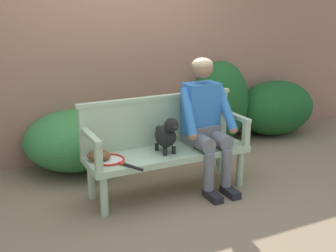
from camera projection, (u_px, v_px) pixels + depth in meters
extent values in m
plane|color=#7A664C|center=(168.00, 191.00, 4.32)|extent=(40.00, 40.00, 0.00)
cube|color=#936651|center=(115.00, 55.00, 5.23)|extent=(8.00, 0.30, 2.37)
ellipsoid|color=#194C1E|center=(275.00, 108.00, 6.03)|extent=(1.17, 0.81, 0.76)
ellipsoid|color=#337538|center=(76.00, 139.00, 4.85)|extent=(1.16, 1.11, 0.66)
ellipsoid|color=#194C1E|center=(220.00, 102.00, 5.69)|extent=(0.76, 0.70, 1.08)
cube|color=#9EB793|center=(168.00, 154.00, 4.20)|extent=(1.60, 0.51, 0.06)
cylinder|color=#9EB793|center=(104.00, 196.00, 3.79)|extent=(0.07, 0.07, 0.37)
cylinder|color=#9EB793|center=(240.00, 168.00, 4.40)|extent=(0.07, 0.07, 0.37)
cylinder|color=#9EB793|center=(91.00, 180.00, 4.12)|extent=(0.07, 0.07, 0.37)
cylinder|color=#9EB793|center=(219.00, 156.00, 4.74)|extent=(0.07, 0.07, 0.37)
cube|color=#9EB793|center=(158.00, 122.00, 4.32)|extent=(1.60, 0.05, 0.46)
cube|color=#9EB793|center=(158.00, 98.00, 4.25)|extent=(1.64, 0.06, 0.04)
cube|color=#9EB793|center=(98.00, 159.00, 3.65)|extent=(0.06, 0.06, 0.24)
cube|color=#9EB793|center=(90.00, 136.00, 3.80)|extent=(0.06, 0.51, 0.04)
cube|color=#9EB793|center=(246.00, 134.00, 4.30)|extent=(0.06, 0.06, 0.24)
cube|color=#9EB793|center=(234.00, 116.00, 4.44)|extent=(0.06, 0.51, 0.04)
cube|color=black|center=(213.00, 196.00, 4.13)|extent=(0.10, 0.24, 0.07)
cylinder|color=slate|center=(209.00, 171.00, 4.14)|extent=(0.10, 0.10, 0.38)
cylinder|color=slate|center=(201.00, 142.00, 4.20)|extent=(0.15, 0.32, 0.15)
cube|color=black|center=(230.00, 192.00, 4.22)|extent=(0.10, 0.24, 0.07)
cylinder|color=slate|center=(226.00, 168.00, 4.22)|extent=(0.10, 0.10, 0.38)
cylinder|color=slate|center=(218.00, 139.00, 4.29)|extent=(0.15, 0.32, 0.15)
cube|color=slate|center=(201.00, 134.00, 4.38)|extent=(0.32, 0.24, 0.20)
cube|color=#2D6BB2|center=(201.00, 109.00, 4.32)|extent=(0.34, 0.22, 0.52)
cylinder|color=#2D6BB2|center=(188.00, 112.00, 4.12)|extent=(0.14, 0.33, 0.45)
sphere|color=#936B4C|center=(193.00, 136.00, 4.07)|extent=(0.09, 0.09, 0.09)
cylinder|color=#2D6BB2|center=(225.00, 107.00, 4.30)|extent=(0.14, 0.33, 0.45)
sphere|color=#936B4C|center=(233.00, 129.00, 4.26)|extent=(0.09, 0.09, 0.09)
sphere|color=#936B4C|center=(203.00, 68.00, 4.19)|extent=(0.20, 0.20, 0.20)
ellipsoid|color=tan|center=(202.00, 65.00, 4.19)|extent=(0.21, 0.21, 0.14)
cylinder|color=black|center=(165.00, 152.00, 4.06)|extent=(0.04, 0.04, 0.07)
cylinder|color=black|center=(174.00, 150.00, 4.11)|extent=(0.04, 0.04, 0.07)
cylinder|color=black|center=(157.00, 147.00, 4.19)|extent=(0.04, 0.04, 0.07)
cylinder|color=black|center=(165.00, 145.00, 4.24)|extent=(0.04, 0.04, 0.07)
ellipsoid|color=black|center=(165.00, 136.00, 4.11)|extent=(0.19, 0.28, 0.21)
sphere|color=black|center=(170.00, 137.00, 4.03)|extent=(0.12, 0.12, 0.12)
sphere|color=black|center=(172.00, 125.00, 3.97)|extent=(0.13, 0.13, 0.13)
ellipsoid|color=black|center=(175.00, 128.00, 3.93)|extent=(0.06, 0.08, 0.05)
ellipsoid|color=black|center=(166.00, 126.00, 3.95)|extent=(0.04, 0.03, 0.10)
ellipsoid|color=black|center=(176.00, 125.00, 4.01)|extent=(0.04, 0.03, 0.10)
sphere|color=black|center=(159.00, 129.00, 4.20)|extent=(0.06, 0.06, 0.06)
torus|color=red|center=(109.00, 159.00, 3.94)|extent=(0.38, 0.38, 0.02)
cylinder|color=silver|center=(109.00, 160.00, 3.94)|extent=(0.25, 0.25, 0.00)
cube|color=red|center=(122.00, 163.00, 3.84)|extent=(0.06, 0.08, 0.02)
cylinder|color=black|center=(133.00, 167.00, 3.75)|extent=(0.12, 0.21, 0.03)
ellipsoid|color=brown|center=(99.00, 155.00, 3.94)|extent=(0.28, 0.26, 0.09)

